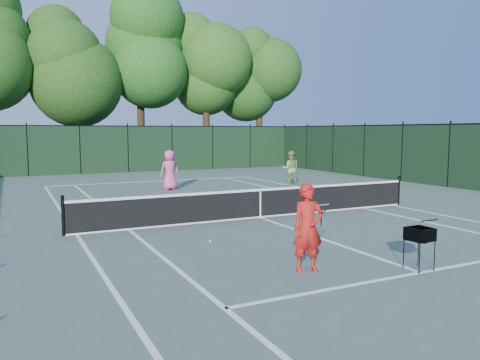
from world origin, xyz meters
name	(u,v)px	position (x,y,z in m)	size (l,w,h in m)	color
ground	(260,217)	(0.00, 0.00, 0.00)	(90.00, 90.00, 0.00)	#4C5D52
sideline_doubles_left	(77,234)	(-5.49, 0.00, 0.00)	(0.10, 23.77, 0.01)	white
sideline_doubles_right	(392,205)	(5.49, 0.00, 0.00)	(0.10, 23.77, 0.01)	white
sideline_singles_left	(129,230)	(-4.12, 0.00, 0.00)	(0.10, 23.77, 0.01)	white
sideline_singles_right	(362,208)	(4.12, 0.00, 0.00)	(0.10, 23.77, 0.01)	white
baseline_far	(155,181)	(0.00, 11.88, 0.00)	(10.97, 0.10, 0.01)	white
service_line_near	(420,272)	(0.00, -6.40, 0.00)	(8.23, 0.10, 0.01)	white
service_line_far	(190,193)	(0.00, 6.40, 0.00)	(8.23, 0.10, 0.01)	white
center_service_line	(260,217)	(0.00, 0.00, 0.00)	(0.10, 12.80, 0.01)	white
tennis_net	(260,202)	(0.00, 0.00, 0.48)	(11.69, 0.09, 1.06)	black
fence_far	(128,149)	(0.00, 18.00, 1.50)	(24.00, 0.05, 3.00)	black
tree_2	(69,57)	(-3.00, 21.80, 7.73)	(6.00, 6.00, 12.40)	black
tree_3	(139,45)	(2.00, 22.30, 9.01)	(7.00, 7.00, 14.45)	black
tree_4	(206,60)	(7.00, 21.60, 8.14)	(6.20, 6.20, 12.97)	black
tree_5	(259,71)	(12.00, 22.10, 7.71)	(5.80, 5.80, 12.23)	black
coach	(308,228)	(-1.89, -5.36, 0.85)	(1.00, 0.57, 1.70)	red
player_pink	(170,170)	(-0.41, 7.90, 0.92)	(0.95, 0.67, 1.84)	#DD4E89
player_green	(291,169)	(5.32, 6.62, 0.87)	(1.06, 0.98, 1.74)	#85A452
ball_hopper	(420,234)	(0.11, -6.24, 0.70)	(0.54, 0.54, 0.84)	black
loose_ball_midcourt	(210,241)	(-2.68, -2.38, 0.03)	(0.07, 0.07, 0.07)	#CADF2D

